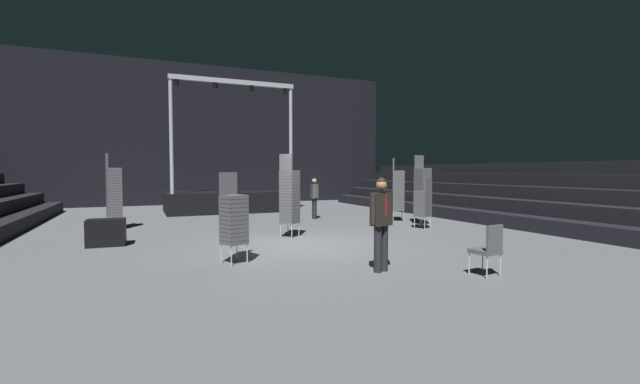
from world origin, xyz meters
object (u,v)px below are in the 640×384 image
at_px(chair_stack_mid_right, 114,192).
at_px(chair_stack_mid_centre, 422,190).
at_px(man_with_tie, 381,218).
at_px(stage_riser, 229,199).
at_px(crew_worker_near_stage, 314,195).
at_px(chair_stack_front_right, 423,203).
at_px(chair_stack_front_left, 290,196).
at_px(chair_stack_rear_left, 234,218).
at_px(equipment_road_case, 106,232).
at_px(loose_chair_near_man, 488,247).
at_px(chair_stack_mid_left, 398,190).

relative_size(chair_stack_mid_right, chair_stack_mid_centre, 1.00).
bearing_deg(man_with_tie, stage_riser, -106.67).
distance_m(chair_stack_mid_right, crew_worker_near_stage, 7.16).
relative_size(chair_stack_front_right, crew_worker_near_stage, 1.03).
bearing_deg(chair_stack_mid_right, chair_stack_front_left, 42.35).
height_order(chair_stack_front_right, chair_stack_rear_left, chair_stack_rear_left).
bearing_deg(equipment_road_case, chair_stack_mid_centre, 2.09).
height_order(chair_stack_front_right, crew_worker_near_stage, chair_stack_front_right).
relative_size(man_with_tie, loose_chair_near_man, 1.89).
bearing_deg(equipment_road_case, chair_stack_mid_left, 8.83).
relative_size(chair_stack_front_right, chair_stack_rear_left, 0.91).
relative_size(chair_stack_rear_left, equipment_road_case, 2.09).
relative_size(stage_riser, equipment_road_case, 6.59).
xyz_separation_m(chair_stack_front_left, chair_stack_mid_right, (-4.74, 3.76, 0.04)).
height_order(chair_stack_mid_right, chair_stack_mid_centre, same).
xyz_separation_m(chair_stack_mid_right, chair_stack_mid_centre, (10.08, -2.88, 0.00)).
distance_m(chair_stack_front_left, chair_stack_rear_left, 3.55).
bearing_deg(stage_riser, chair_stack_front_left, -89.48).
bearing_deg(crew_worker_near_stage, chair_stack_mid_centre, -127.30).
relative_size(chair_stack_mid_left, equipment_road_case, 2.66).
height_order(chair_stack_rear_left, crew_worker_near_stage, chair_stack_rear_left).
bearing_deg(chair_stack_rear_left, man_with_tie, 121.61).
distance_m(chair_stack_mid_right, equipment_road_case, 3.37).
xyz_separation_m(chair_stack_front_right, chair_stack_mid_left, (0.44, 2.11, 0.34)).
distance_m(man_with_tie, chair_stack_mid_right, 9.74).
bearing_deg(chair_stack_front_left, loose_chair_near_man, -19.68).
xyz_separation_m(chair_stack_front_left, chair_stack_mid_centre, (5.34, 0.88, 0.04)).
bearing_deg(man_with_tie, chair_stack_mid_right, -77.35).
bearing_deg(chair_stack_mid_centre, man_with_tie, 41.18).
distance_m(chair_stack_front_right, chair_stack_rear_left, 7.36).
distance_m(chair_stack_mid_left, chair_stack_rear_left, 8.74).
bearing_deg(chair_stack_mid_centre, chair_stack_mid_left, -83.63).
height_order(man_with_tie, chair_stack_mid_centre, chair_stack_mid_centre).
bearing_deg(chair_stack_mid_right, chair_stack_mid_left, 70.85).
distance_m(chair_stack_front_right, crew_worker_near_stage, 4.60).
xyz_separation_m(chair_stack_mid_centre, loose_chair_near_man, (-3.52, -6.56, -0.70)).
xyz_separation_m(stage_riser, chair_stack_mid_right, (-4.66, -4.71, 0.65)).
bearing_deg(chair_stack_mid_right, chair_stack_rear_left, 12.05).
bearing_deg(loose_chair_near_man, man_with_tie, 138.79).
xyz_separation_m(man_with_tie, chair_stack_mid_left, (4.87, 6.66, 0.18)).
relative_size(stage_riser, loose_chair_near_man, 6.27).
distance_m(chair_stack_rear_left, crew_worker_near_stage, 8.16).
height_order(chair_stack_front_right, chair_stack_mid_left, chair_stack_mid_left).
relative_size(chair_stack_front_left, equipment_road_case, 2.66).
bearing_deg(chair_stack_rear_left, chair_stack_front_left, -149.29).
bearing_deg(chair_stack_mid_right, man_with_tie, 21.39).
xyz_separation_m(crew_worker_near_stage, loose_chair_near_man, (-0.59, -9.63, -0.40)).
bearing_deg(chair_stack_mid_left, crew_worker_near_stage, -95.51).
bearing_deg(chair_stack_mid_centre, loose_chair_near_man, 55.92).
distance_m(crew_worker_near_stage, loose_chair_near_man, 9.66).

